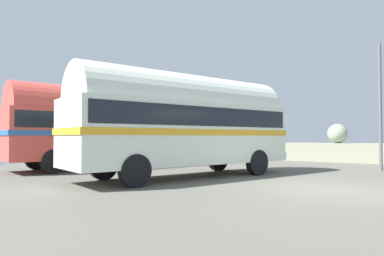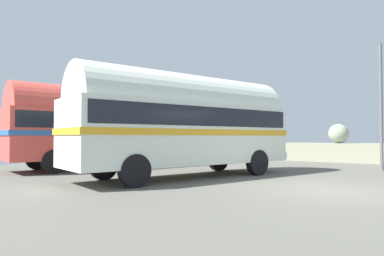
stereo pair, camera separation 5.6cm
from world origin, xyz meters
name	(u,v)px [view 1 (the left image)]	position (x,y,z in m)	size (l,w,h in m)	color
ground	(324,190)	(0.00, 0.00, 0.01)	(32.00, 26.00, 0.02)	#57564E
breakwater	(382,150)	(0.30, 11.80, 0.73)	(31.36, 2.10, 2.46)	gray
vintage_coach	(185,121)	(-4.84, 0.19, 2.05)	(4.92, 8.90, 3.70)	black
second_coach	(103,125)	(-10.18, 1.05, 2.05)	(4.64, 8.91, 3.70)	black
lamp_post	(382,98)	(0.77, 7.13, 3.18)	(0.94, 0.57, 5.56)	#5B5B60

